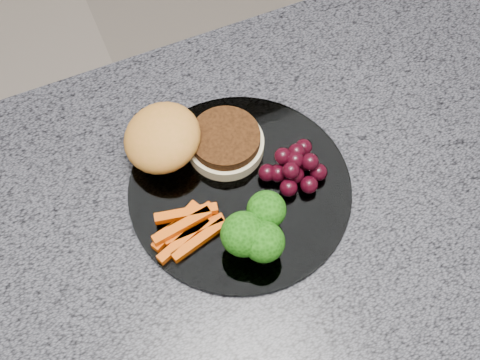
{
  "coord_description": "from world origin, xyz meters",
  "views": [
    {
      "loc": [
        -0.15,
        -0.27,
        1.59
      ],
      "look_at": [
        -0.01,
        0.06,
        0.93
      ],
      "focal_mm": 50.0,
      "sensor_mm": 36.0,
      "label": 1
    }
  ],
  "objects_px": {
    "plate": "(240,189)",
    "burger": "(185,141)",
    "grape_bunch": "(295,167)",
    "island_cabinet": "(257,343)"
  },
  "relations": [
    {
      "from": "island_cabinet",
      "to": "plate",
      "type": "distance_m",
      "value": 0.48
    },
    {
      "from": "island_cabinet",
      "to": "plate",
      "type": "bearing_deg",
      "value": 95.2
    },
    {
      "from": "burger",
      "to": "plate",
      "type": "bearing_deg",
      "value": -57.98
    },
    {
      "from": "plate",
      "to": "grape_bunch",
      "type": "height_order",
      "value": "grape_bunch"
    },
    {
      "from": "plate",
      "to": "burger",
      "type": "height_order",
      "value": "burger"
    },
    {
      "from": "island_cabinet",
      "to": "burger",
      "type": "xyz_separation_m",
      "value": [
        -0.04,
        0.13,
        0.5
      ]
    },
    {
      "from": "plate",
      "to": "island_cabinet",
      "type": "bearing_deg",
      "value": -84.8
    },
    {
      "from": "burger",
      "to": "grape_bunch",
      "type": "xyz_separation_m",
      "value": [
        0.11,
        -0.08,
        -0.01
      ]
    },
    {
      "from": "plate",
      "to": "grape_bunch",
      "type": "relative_size",
      "value": 3.43
    },
    {
      "from": "grape_bunch",
      "to": "plate",
      "type": "bearing_deg",
      "value": 174.1
    }
  ]
}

